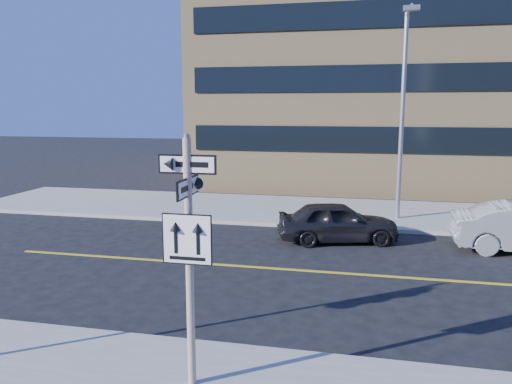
# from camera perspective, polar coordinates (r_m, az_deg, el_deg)

# --- Properties ---
(ground) EXTENTS (120.00, 120.00, 0.00)m
(ground) POSITION_cam_1_polar(r_m,az_deg,el_deg) (10.97, -2.74, -15.14)
(ground) COLOR black
(ground) RESTS_ON ground
(sign_pole) EXTENTS (0.92, 0.92, 4.06)m
(sign_pole) POSITION_cam_1_polar(r_m,az_deg,el_deg) (7.87, -7.68, -6.40)
(sign_pole) COLOR silver
(sign_pole) RESTS_ON near_sidewalk
(parked_car_a) EXTENTS (2.64, 4.40, 1.40)m
(parked_car_a) POSITION_cam_1_polar(r_m,az_deg,el_deg) (17.44, 9.30, -3.38)
(parked_car_a) COLOR black
(parked_car_a) RESTS_ON ground
(streetlight_a) EXTENTS (0.55, 2.25, 8.00)m
(streetlight_a) POSITION_cam_1_polar(r_m,az_deg,el_deg) (20.41, 16.47, 9.72)
(streetlight_a) COLOR gray
(streetlight_a) RESTS_ON far_sidewalk
(building_brick) EXTENTS (18.00, 18.00, 18.00)m
(building_brick) POSITION_cam_1_polar(r_m,az_deg,el_deg) (34.89, 11.74, 16.73)
(building_brick) COLOR tan
(building_brick) RESTS_ON ground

